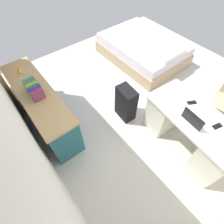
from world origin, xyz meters
name	(u,v)px	position (x,y,z in m)	size (l,w,h in m)	color
ground_plane	(142,101)	(0.00, 0.00, 0.00)	(5.23, 5.23, 0.00)	beige
wall_back	(4,107)	(0.00, 2.05, 1.39)	(4.23, 0.10, 2.77)	white
desk	(189,131)	(-1.07, 0.12, 0.38)	(1.49, 0.79, 0.72)	silver
credenza	(43,108)	(0.71, 1.67, 0.39)	(1.80, 0.48, 0.79)	#235B6B
bed	(143,50)	(1.03, -0.99, 0.24)	(1.91, 1.41, 0.58)	tan
suitcase_black	(126,103)	(-0.04, 0.49, 0.33)	(0.36, 0.22, 0.66)	black
laptop	(194,120)	(-1.07, 0.23, 0.77)	(0.33, 0.25, 0.21)	silver
computer_mouse	(181,107)	(-0.81, 0.16, 0.73)	(0.06, 0.10, 0.03)	white
cell_phone_near_laptop	(217,126)	(-1.31, 0.04, 0.72)	(0.07, 0.14, 0.01)	black
cell_phone_by_mouse	(192,103)	(-0.86, -0.04, 0.72)	(0.07, 0.14, 0.01)	black
book_row	(33,89)	(0.65, 1.67, 0.89)	(0.35, 0.17, 0.23)	#823652
figurine_small	(19,70)	(1.25, 1.67, 0.84)	(0.08, 0.08, 0.11)	gold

